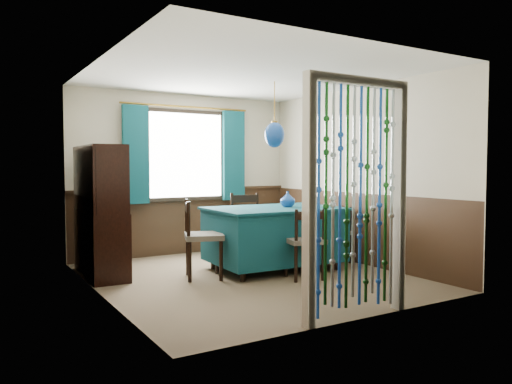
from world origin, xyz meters
TOP-DOWN VIEW (x-y plane):
  - floor at (0.00, 0.00)m, footprint 4.00×4.00m
  - ceiling at (0.00, 0.00)m, footprint 4.00×4.00m
  - wall_back at (0.00, 2.00)m, footprint 3.60×0.00m
  - wall_front at (0.00, -2.00)m, footprint 3.60×0.00m
  - wall_left at (-1.80, 0.00)m, footprint 0.00×4.00m
  - wall_right at (1.80, 0.00)m, footprint 0.00×4.00m
  - wainscot_back at (0.00, 1.99)m, footprint 3.60×0.00m
  - wainscot_front at (0.00, -1.99)m, footprint 3.60×0.00m
  - wainscot_left at (-1.79, 0.00)m, footprint 0.00×4.00m
  - wainscot_right at (1.79, 0.00)m, footprint 0.00×4.00m
  - window at (0.00, 1.95)m, footprint 1.32×0.12m
  - doorway at (0.00, -1.94)m, footprint 1.16×0.12m
  - dining_table at (0.53, 0.23)m, footprint 1.76×1.25m
  - chair_near at (0.53, -0.46)m, footprint 0.52×0.51m
  - chair_far at (0.59, 1.02)m, footprint 0.56×0.54m
  - chair_left at (-0.53, 0.25)m, footprint 0.59×0.60m
  - chair_right at (1.58, 0.20)m, footprint 0.45×0.46m
  - sideboard at (-1.56, 1.04)m, footprint 0.46×1.26m
  - pendant_lamp at (0.53, 0.23)m, footprint 0.27×0.27m
  - vase_table at (0.73, 0.21)m, footprint 0.23×0.23m
  - bowl_shelf at (-1.50, 0.84)m, footprint 0.24×0.24m
  - vase_sideboard at (-1.50, 1.24)m, footprint 0.22×0.22m

SIDE VIEW (x-z plane):
  - floor at x=0.00m, z-range 0.00..0.00m
  - chair_right at x=1.58m, z-range 0.03..0.83m
  - chair_near at x=0.53m, z-range 0.03..0.90m
  - dining_table at x=0.53m, z-range 0.06..0.89m
  - wainscot_back at x=0.00m, z-range -1.30..2.30m
  - wainscot_front at x=0.00m, z-range -1.30..2.30m
  - wainscot_left at x=-1.79m, z-range -1.50..2.50m
  - wainscot_right at x=1.79m, z-range -1.50..2.50m
  - chair_left at x=-0.53m, z-range 0.03..0.99m
  - chair_far at x=0.59m, z-range 0.03..1.01m
  - sideboard at x=-1.56m, z-range -0.24..1.39m
  - vase_sideboard at x=-1.50m, z-range 0.82..1.00m
  - vase_table at x=0.73m, z-range 0.83..1.02m
  - doorway at x=0.00m, z-range -0.04..2.14m
  - bowl_shelf at x=-1.50m, z-range 1.12..1.16m
  - wall_back at x=0.00m, z-range -0.55..3.05m
  - wall_front at x=0.00m, z-range -0.55..3.05m
  - wall_left at x=-1.80m, z-range -0.75..3.25m
  - wall_right at x=1.80m, z-range -0.75..3.25m
  - window at x=0.00m, z-range 0.84..2.26m
  - pendant_lamp at x=0.53m, z-range 1.36..2.23m
  - ceiling at x=0.00m, z-range 2.50..2.50m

